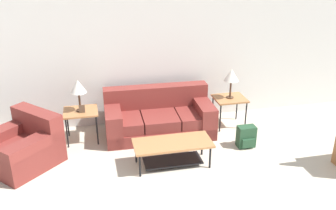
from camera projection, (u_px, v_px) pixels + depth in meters
name	position (u px, v px, depth m)	size (l,w,h in m)	color
wall_back	(164.00, 55.00, 7.03)	(8.84, 0.06, 2.60)	silver
couch	(159.00, 118.00, 6.83)	(1.95, 0.98, 0.82)	maroon
armchair	(23.00, 147.00, 5.86)	(1.37, 1.37, 0.80)	maroon
coffee_table	(173.00, 148.00, 5.80)	(1.21, 0.53, 0.41)	#A87042
side_table_left	(81.00, 114.00, 6.48)	(0.58, 0.52, 0.57)	#A87042
side_table_right	(230.00, 100.00, 7.03)	(0.58, 0.52, 0.57)	#A87042
table_lamp_left	(78.00, 87.00, 6.29)	(0.27, 0.27, 0.56)	#472D1E
table_lamp_right	(231.00, 76.00, 6.84)	(0.27, 0.27, 0.56)	#472D1E
backpack	(246.00, 137.00, 6.40)	(0.30, 0.26, 0.38)	#23472D
picture_frame	(82.00, 109.00, 6.37)	(0.10, 0.04, 0.13)	#4C3828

